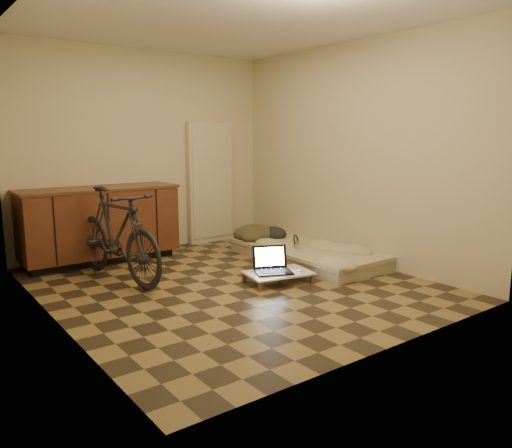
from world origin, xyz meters
TOP-DOWN VIEW (x-y plane):
  - room_shell at (0.00, 0.00)m, footprint 3.50×4.00m
  - cabinets at (-0.75, 1.70)m, footprint 1.84×0.62m
  - appliance_panel at (0.95, 1.94)m, footprint 0.70×0.10m
  - bicycle at (-0.89, 0.83)m, footprint 0.73×1.73m
  - futon at (1.30, 0.26)m, footprint 0.95×1.98m
  - clothing_pile at (1.19, 1.09)m, footprint 0.62×0.52m
  - headphones at (1.17, 0.32)m, footprint 0.29×0.29m
  - lap_desk at (0.42, -0.25)m, footprint 0.73×0.54m
  - laptop at (0.38, -0.20)m, footprint 0.47×0.45m
  - mouse at (0.62, -0.38)m, footprint 0.08×0.10m

SIDE VIEW (x-z plane):
  - futon at x=1.30m, z-range 0.00..0.17m
  - lap_desk at x=0.42m, z-range 0.04..0.15m
  - mouse at x=0.62m, z-range 0.11..0.14m
  - laptop at x=0.38m, z-range 0.04..0.29m
  - headphones at x=1.17m, z-range 0.17..0.31m
  - clothing_pile at x=1.19m, z-range 0.17..0.42m
  - cabinets at x=-0.75m, z-range 0.01..0.92m
  - bicycle at x=-0.89m, z-range 0.00..1.08m
  - appliance_panel at x=0.95m, z-range 0.00..1.70m
  - room_shell at x=0.00m, z-range 0.00..2.60m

